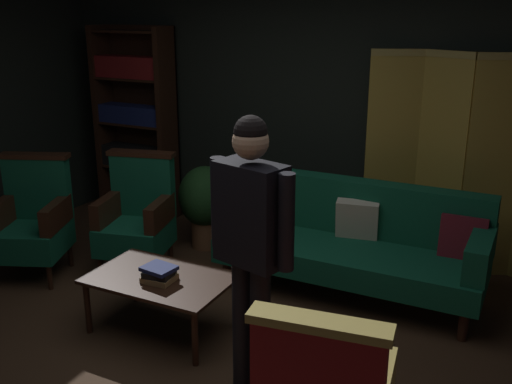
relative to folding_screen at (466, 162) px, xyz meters
name	(u,v)px	position (x,y,z in m)	size (l,w,h in m)	color
ground_plane	(202,361)	(-1.27, -2.24, -0.99)	(10.00, 10.00, 0.00)	#3D2819
back_wall	(334,99)	(-1.27, 0.21, 0.41)	(7.20, 0.10, 2.80)	black
folding_screen	(466,162)	(0.00, 0.00, 0.00)	(1.72, 0.22, 1.90)	#B29338
bookshelf	(136,119)	(-3.42, -0.04, 0.09)	(0.90, 0.32, 2.05)	black
velvet_couch	(353,238)	(-0.72, -0.78, -0.53)	(2.12, 0.78, 0.88)	black
coffee_table	(161,283)	(-1.73, -2.02, -0.61)	(1.00, 0.64, 0.42)	black
armchair_wing_left	(137,217)	(-2.51, -1.26, -0.50)	(0.70, 0.70, 1.04)	black
armchair_wing_right	(33,220)	(-3.26, -1.72, -0.50)	(0.76, 0.75, 1.04)	black
standing_figure	(251,235)	(-0.83, -2.37, 0.04)	(0.57, 0.30, 1.70)	black
potted_plant	(205,201)	(-2.26, -0.54, -0.52)	(0.51, 0.51, 0.80)	brown
book_tan_leather	(159,278)	(-1.70, -2.07, -0.55)	(0.21, 0.18, 0.04)	#9E7A47
book_black_cloth	(159,273)	(-1.70, -2.07, -0.51)	(0.19, 0.17, 0.04)	black
book_navy_cloth	(159,268)	(-1.70, -2.07, -0.47)	(0.22, 0.18, 0.03)	navy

